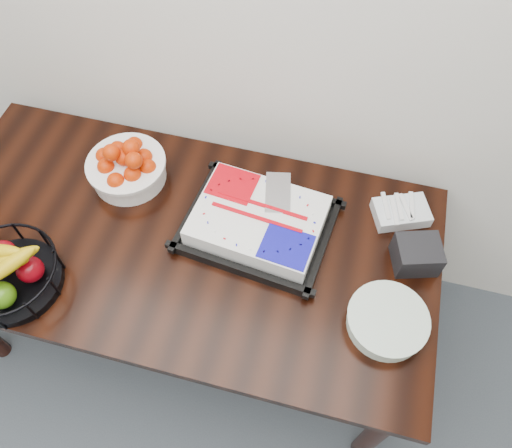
% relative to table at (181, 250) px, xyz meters
% --- Properties ---
extents(table, '(1.80, 0.90, 0.75)m').
position_rel_table_xyz_m(table, '(0.00, 0.00, 0.00)').
color(table, black).
rests_on(table, ground).
extents(cake_tray, '(0.53, 0.44, 0.10)m').
position_rel_table_xyz_m(cake_tray, '(0.26, 0.11, 0.13)').
color(cake_tray, black).
rests_on(cake_tray, table).
extents(tangerine_bowl, '(0.29, 0.29, 0.18)m').
position_rel_table_xyz_m(tangerine_bowl, '(-0.26, 0.21, 0.17)').
color(tangerine_bowl, white).
rests_on(tangerine_bowl, table).
extents(fruit_basket, '(0.33, 0.33, 0.18)m').
position_rel_table_xyz_m(fruit_basket, '(-0.45, -0.30, 0.16)').
color(fruit_basket, black).
rests_on(fruit_basket, table).
extents(plate_stack, '(0.25, 0.25, 0.06)m').
position_rel_table_xyz_m(plate_stack, '(0.74, -0.14, 0.12)').
color(plate_stack, white).
rests_on(plate_stack, table).
extents(fork_bag, '(0.22, 0.19, 0.06)m').
position_rel_table_xyz_m(fork_bag, '(0.74, 0.29, 0.11)').
color(fork_bag, silver).
rests_on(fork_bag, table).
extents(napkin_box, '(0.17, 0.16, 0.10)m').
position_rel_table_xyz_m(napkin_box, '(0.80, 0.11, 0.14)').
color(napkin_box, black).
rests_on(napkin_box, table).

